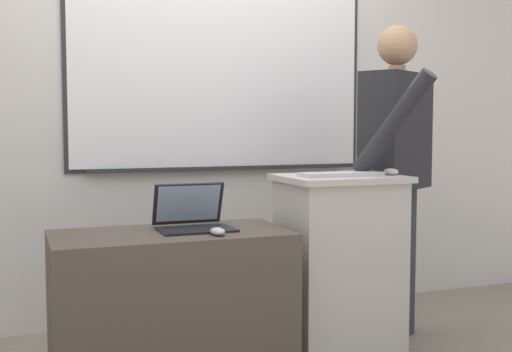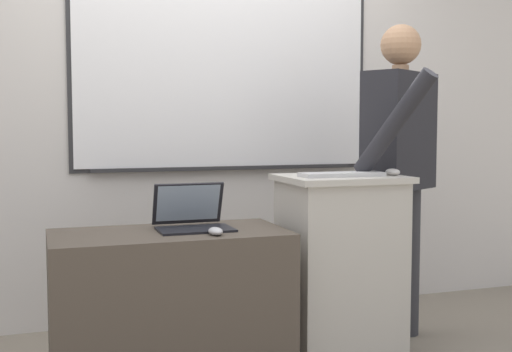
{
  "view_description": "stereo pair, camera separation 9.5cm",
  "coord_description": "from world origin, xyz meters",
  "px_view_note": "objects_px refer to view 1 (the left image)",
  "views": [
    {
      "loc": [
        -1.04,
        -2.53,
        1.17
      ],
      "look_at": [
        0.05,
        0.34,
        0.94
      ],
      "focal_mm": 45.0,
      "sensor_mm": 36.0,
      "label": 1
    },
    {
      "loc": [
        -0.95,
        -2.56,
        1.17
      ],
      "look_at": [
        0.05,
        0.34,
        0.94
      ],
      "focal_mm": 45.0,
      "sensor_mm": 36.0,
      "label": 2
    }
  ],
  "objects_px": {
    "side_desk": "(171,310)",
    "person_presenter": "(396,157)",
    "wireless_keyboard": "(341,174)",
    "computer_mouse_by_laptop": "(218,231)",
    "lectern_podium": "(339,267)",
    "computer_mouse_by_keyboard": "(391,172)",
    "laptop": "(192,215)"
  },
  "relations": [
    {
      "from": "person_presenter",
      "to": "wireless_keyboard",
      "type": "bearing_deg",
      "value": 174.87
    },
    {
      "from": "wireless_keyboard",
      "to": "computer_mouse_by_keyboard",
      "type": "distance_m",
      "value": 0.27
    },
    {
      "from": "laptop",
      "to": "computer_mouse_by_keyboard",
      "type": "bearing_deg",
      "value": -5.5
    },
    {
      "from": "laptop",
      "to": "person_presenter",
      "type": "bearing_deg",
      "value": 6.56
    },
    {
      "from": "lectern_podium",
      "to": "laptop",
      "type": "xyz_separation_m",
      "value": [
        -0.76,
        0.02,
        0.3
      ]
    },
    {
      "from": "side_desk",
      "to": "computer_mouse_by_laptop",
      "type": "bearing_deg",
      "value": -42.87
    },
    {
      "from": "side_desk",
      "to": "lectern_podium",
      "type": "bearing_deg",
      "value": 3.37
    },
    {
      "from": "lectern_podium",
      "to": "laptop",
      "type": "relative_size",
      "value": 2.77
    },
    {
      "from": "computer_mouse_by_laptop",
      "to": "side_desk",
      "type": "bearing_deg",
      "value": 137.13
    },
    {
      "from": "lectern_podium",
      "to": "laptop",
      "type": "bearing_deg",
      "value": 178.52
    },
    {
      "from": "person_presenter",
      "to": "computer_mouse_by_keyboard",
      "type": "xyz_separation_m",
      "value": [
        -0.18,
        -0.23,
        -0.06
      ]
    },
    {
      "from": "laptop",
      "to": "computer_mouse_by_keyboard",
      "type": "xyz_separation_m",
      "value": [
        1.01,
        -0.1,
        0.18
      ]
    },
    {
      "from": "side_desk",
      "to": "person_presenter",
      "type": "relative_size",
      "value": 0.61
    },
    {
      "from": "wireless_keyboard",
      "to": "computer_mouse_by_keyboard",
      "type": "height_order",
      "value": "computer_mouse_by_keyboard"
    },
    {
      "from": "side_desk",
      "to": "wireless_keyboard",
      "type": "xyz_separation_m",
      "value": [
        0.85,
        -0.01,
        0.59
      ]
    },
    {
      "from": "lectern_podium",
      "to": "person_presenter",
      "type": "distance_m",
      "value": 0.71
    },
    {
      "from": "lectern_podium",
      "to": "computer_mouse_by_laptop",
      "type": "height_order",
      "value": "lectern_podium"
    },
    {
      "from": "wireless_keyboard",
      "to": "side_desk",
      "type": "bearing_deg",
      "value": 179.45
    },
    {
      "from": "person_presenter",
      "to": "computer_mouse_by_keyboard",
      "type": "relative_size",
      "value": 17.23
    },
    {
      "from": "side_desk",
      "to": "computer_mouse_by_laptop",
      "type": "height_order",
      "value": "computer_mouse_by_laptop"
    },
    {
      "from": "computer_mouse_by_laptop",
      "to": "person_presenter",
      "type": "bearing_deg",
      "value": 17.88
    },
    {
      "from": "laptop",
      "to": "wireless_keyboard",
      "type": "relative_size",
      "value": 0.81
    },
    {
      "from": "laptop",
      "to": "computer_mouse_by_laptop",
      "type": "relative_size",
      "value": 3.37
    },
    {
      "from": "person_presenter",
      "to": "wireless_keyboard",
      "type": "relative_size",
      "value": 4.14
    },
    {
      "from": "person_presenter",
      "to": "computer_mouse_by_laptop",
      "type": "height_order",
      "value": "person_presenter"
    },
    {
      "from": "lectern_podium",
      "to": "computer_mouse_by_laptop",
      "type": "distance_m",
      "value": 0.78
    },
    {
      "from": "laptop",
      "to": "wireless_keyboard",
      "type": "height_order",
      "value": "wireless_keyboard"
    },
    {
      "from": "lectern_podium",
      "to": "computer_mouse_by_keyboard",
      "type": "xyz_separation_m",
      "value": [
        0.25,
        -0.08,
        0.48
      ]
    },
    {
      "from": "side_desk",
      "to": "computer_mouse_by_laptop",
      "type": "relative_size",
      "value": 10.49
    },
    {
      "from": "side_desk",
      "to": "person_presenter",
      "type": "height_order",
      "value": "person_presenter"
    },
    {
      "from": "wireless_keyboard",
      "to": "computer_mouse_by_keyboard",
      "type": "bearing_deg",
      "value": -3.65
    },
    {
      "from": "computer_mouse_by_laptop",
      "to": "computer_mouse_by_keyboard",
      "type": "height_order",
      "value": "computer_mouse_by_keyboard"
    }
  ]
}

